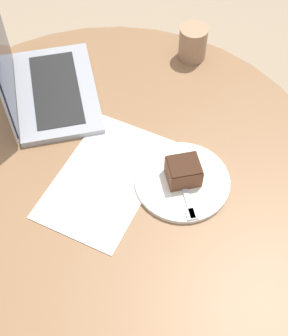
{
  "coord_description": "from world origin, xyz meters",
  "views": [
    {
      "loc": [
        -0.54,
        -0.35,
        1.68
      ],
      "look_at": [
        0.02,
        -0.09,
        0.81
      ],
      "focal_mm": 50.0,
      "sensor_mm": 36.0,
      "label": 1
    }
  ],
  "objects": [
    {
      "name": "coffee_glass",
      "position": [
        0.47,
        -0.04,
        0.81
      ],
      "size": [
        0.08,
        0.08,
        0.1
      ],
      "color": "#997556",
      "rests_on": "dining_table"
    },
    {
      "name": "cake_slice",
      "position": [
        0.05,
        -0.17,
        0.81
      ],
      "size": [
        0.1,
        0.1,
        0.06
      ],
      "rotation": [
        0.0,
        0.0,
        5.35
      ],
      "color": "brown",
      "rests_on": "plate"
    },
    {
      "name": "dining_table",
      "position": [
        0.0,
        0.0,
        0.62
      ],
      "size": [
        1.1,
        1.1,
        0.77
      ],
      "color": "brown",
      "rests_on": "ground_plane"
    },
    {
      "name": "plate",
      "position": [
        0.05,
        -0.17,
        0.77
      ],
      "size": [
        0.22,
        0.22,
        0.01
      ],
      "color": "silver",
      "rests_on": "dining_table"
    },
    {
      "name": "laptop",
      "position": [
        0.16,
        0.27,
        0.81
      ],
      "size": [
        0.4,
        0.38,
        0.24
      ],
      "rotation": [
        0.0,
        0.0,
        3.79
      ],
      "color": "gray",
      "rests_on": "dining_table"
    },
    {
      "name": "paper_document",
      "position": [
        -0.01,
        -0.01,
        0.77
      ],
      "size": [
        0.35,
        0.22,
        0.0
      ],
      "rotation": [
        0.0,
        0.0,
        -0.02
      ],
      "color": "white",
      "rests_on": "dining_table"
    },
    {
      "name": "ground_plane",
      "position": [
        0.0,
        0.0,
        0.0
      ],
      "size": [
        12.0,
        12.0,
        0.0
      ],
      "primitive_type": "plane",
      "color": "gray"
    },
    {
      "name": "fork",
      "position": [
        0.01,
        -0.2,
        0.78
      ],
      "size": [
        0.15,
        0.12,
        0.0
      ],
      "rotation": [
        0.0,
        0.0,
        3.77
      ],
      "color": "silver",
      "rests_on": "plate"
    }
  ]
}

